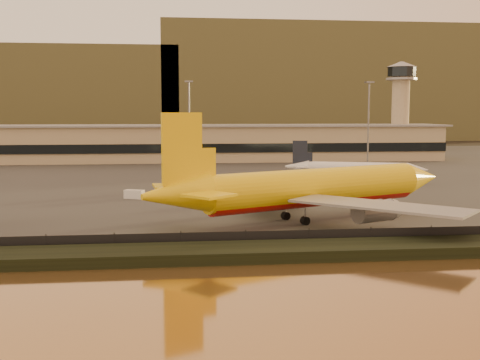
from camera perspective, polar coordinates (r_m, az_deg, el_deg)
name	(u,v)px	position (r m, az deg, el deg)	size (l,w,h in m)	color
ground	(275,229)	(88.50, 3.37, -4.67)	(900.00, 900.00, 0.00)	black
embankment	(300,251)	(72.04, 5.72, -6.70)	(320.00, 7.00, 1.40)	black
tarmac	(221,169)	(181.95, -1.80, 1.08)	(320.00, 220.00, 0.20)	#2D2D2D
perimeter_fence	(293,239)	(75.73, 5.08, -5.58)	(300.00, 0.05, 2.20)	black
terminal_building	(172,144)	(211.36, -6.43, 3.45)	(202.00, 25.00, 12.60)	tan
control_tower	(401,100)	(232.70, 14.99, 7.34)	(11.20, 11.20, 35.50)	tan
apron_light_masts	(283,117)	(163.34, 4.05, 5.94)	(152.20, 12.20, 25.40)	slate
distant_hills	(162,92)	(425.82, -7.42, 8.29)	(470.00, 160.00, 70.00)	brown
dhl_cargo_jet	(311,189)	(94.24, 6.76, -0.81)	(53.30, 50.51, 16.82)	yellow
white_narrowbody_jet	(355,170)	(149.61, 10.86, 0.98)	(33.63, 31.98, 9.89)	white
gse_vehicle_yellow	(256,197)	(113.62, 1.50, -1.61)	(4.27, 1.92, 1.92)	yellow
gse_vehicle_white	(134,194)	(119.76, -9.99, -1.34)	(3.79, 1.71, 1.71)	white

